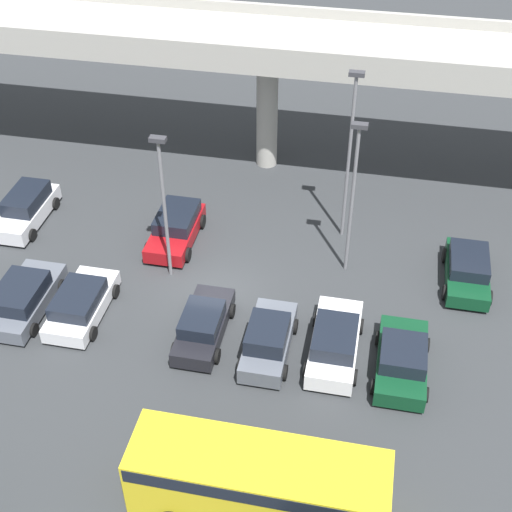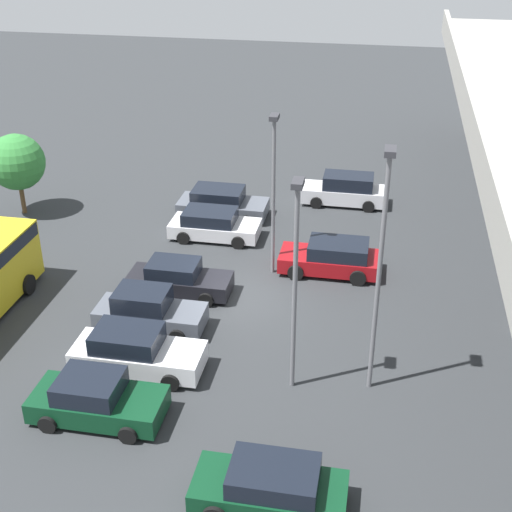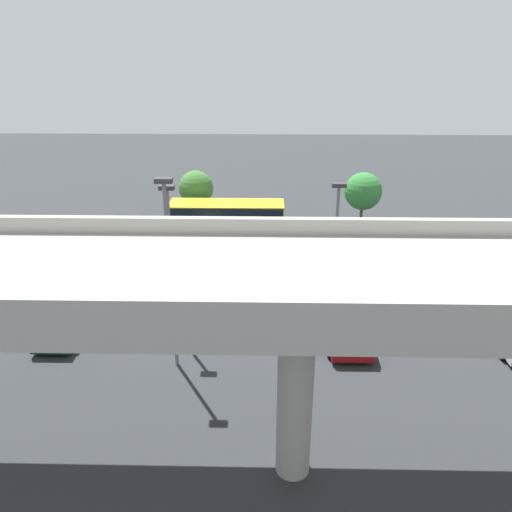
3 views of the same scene
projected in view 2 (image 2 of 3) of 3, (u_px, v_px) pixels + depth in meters
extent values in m
plane|color=#2D3033|center=(237.00, 298.00, 30.45)|extent=(111.10, 111.10, 0.00)
cube|color=#9E9B93|center=(480.00, 130.00, 25.29)|extent=(51.85, 0.30, 0.55)
cylinder|color=#9E9B93|center=(480.00, 84.00, 49.50)|extent=(1.18, 1.18, 6.78)
cube|color=silver|center=(344.00, 194.00, 39.15)|extent=(1.71, 4.55, 0.79)
cube|color=black|center=(348.00, 181.00, 38.76)|extent=(1.58, 2.69, 0.74)
cylinder|color=black|center=(316.00, 203.00, 38.74)|extent=(0.22, 0.64, 0.64)
cylinder|color=black|center=(320.00, 191.00, 40.27)|extent=(0.22, 0.64, 0.64)
cylinder|color=black|center=(368.00, 207.00, 38.27)|extent=(0.22, 0.64, 0.64)
cylinder|color=black|center=(370.00, 194.00, 39.80)|extent=(0.22, 0.64, 0.64)
cube|color=#515660|center=(223.00, 207.00, 37.72)|extent=(2.00, 4.68, 0.70)
cube|color=black|center=(218.00, 195.00, 37.44)|extent=(1.84, 2.61, 0.69)
cylinder|color=black|center=(254.00, 205.00, 38.47)|extent=(0.22, 0.60, 0.60)
cylinder|color=black|center=(246.00, 221.00, 36.70)|extent=(0.22, 0.60, 0.60)
cylinder|color=black|center=(202.00, 201.00, 38.95)|extent=(0.22, 0.60, 0.60)
cylinder|color=black|center=(192.00, 216.00, 37.17)|extent=(0.22, 0.60, 0.60)
cube|color=silver|center=(215.00, 228.00, 35.43)|extent=(1.93, 4.42, 0.66)
cube|color=black|center=(210.00, 216.00, 35.18)|extent=(1.77, 2.54, 0.60)
cylinder|color=black|center=(246.00, 226.00, 36.15)|extent=(0.22, 0.64, 0.64)
cylinder|color=black|center=(238.00, 243.00, 34.43)|extent=(0.22, 0.64, 0.64)
cylinder|color=black|center=(194.00, 221.00, 36.60)|extent=(0.22, 0.64, 0.64)
cylinder|color=black|center=(183.00, 238.00, 34.88)|extent=(0.22, 0.64, 0.64)
cube|color=maroon|center=(329.00, 261.00, 32.26)|extent=(1.95, 4.45, 0.69)
cube|color=black|center=(338.00, 249.00, 31.88)|extent=(1.79, 2.65, 0.64)
cylinder|color=black|center=(296.00, 272.00, 31.70)|extent=(0.22, 0.72, 0.72)
cylinder|color=black|center=(301.00, 252.00, 33.43)|extent=(0.22, 0.72, 0.72)
cylinder|color=black|center=(358.00, 278.00, 31.25)|extent=(0.22, 0.72, 0.72)
cylinder|color=black|center=(360.00, 257.00, 32.98)|extent=(0.22, 0.72, 0.72)
cube|color=black|center=(180.00, 282.00, 30.60)|extent=(1.73, 4.43, 0.69)
cube|color=black|center=(174.00, 268.00, 30.34)|extent=(1.59, 2.13, 0.62)
cylinder|color=black|center=(216.00, 279.00, 31.24)|extent=(0.22, 0.63, 0.63)
cylinder|color=black|center=(206.00, 300.00, 29.70)|extent=(0.22, 0.63, 0.63)
cylinder|color=black|center=(156.00, 274.00, 31.69)|extent=(0.22, 0.63, 0.63)
cylinder|color=black|center=(143.00, 294.00, 30.15)|extent=(0.22, 0.63, 0.63)
cube|color=#515660|center=(151.00, 316.00, 28.15)|extent=(1.74, 4.31, 0.75)
cube|color=black|center=(142.00, 299.00, 27.85)|extent=(1.60, 2.08, 0.75)
cylinder|color=black|center=(190.00, 312.00, 28.82)|extent=(0.22, 0.64, 0.64)
cylinder|color=black|center=(177.00, 337.00, 27.26)|extent=(0.22, 0.64, 0.64)
cylinder|color=black|center=(127.00, 306.00, 29.26)|extent=(0.22, 0.64, 0.64)
cylinder|color=black|center=(111.00, 330.00, 27.70)|extent=(0.22, 0.64, 0.64)
cube|color=silver|center=(139.00, 356.00, 25.72)|extent=(1.88, 4.73, 0.77)
cube|color=black|center=(127.00, 338.00, 25.45)|extent=(1.73, 2.38, 0.70)
cylinder|color=black|center=(185.00, 351.00, 26.43)|extent=(0.22, 0.65, 0.65)
cylinder|color=black|center=(170.00, 383.00, 24.76)|extent=(0.22, 0.65, 0.65)
cylinder|color=black|center=(110.00, 343.00, 26.91)|extent=(0.22, 0.65, 0.65)
cylinder|color=black|center=(91.00, 373.00, 25.24)|extent=(0.22, 0.65, 0.65)
cube|color=#0C381E|center=(99.00, 404.00, 23.42)|extent=(1.95, 4.37, 0.74)
cube|color=black|center=(89.00, 386.00, 23.13)|extent=(1.80, 2.05, 0.65)
cylinder|color=black|center=(148.00, 395.00, 24.17)|extent=(0.22, 0.62, 0.62)
cylinder|color=black|center=(128.00, 435.00, 22.43)|extent=(0.22, 0.62, 0.62)
cylinder|color=black|center=(73.00, 386.00, 24.62)|extent=(0.22, 0.62, 0.62)
cylinder|color=black|center=(48.00, 424.00, 22.88)|extent=(0.22, 0.62, 0.62)
cube|color=#0C381E|center=(269.00, 492.00, 20.03)|extent=(1.88, 4.35, 0.67)
cube|color=black|center=(274.00, 476.00, 19.72)|extent=(1.73, 2.49, 0.60)
cylinder|color=black|center=(230.00, 466.00, 21.17)|extent=(0.22, 0.70, 0.70)
cylinder|color=black|center=(320.00, 479.00, 20.73)|extent=(0.22, 0.70, 0.70)
cylinder|color=black|center=(28.00, 285.00, 30.59)|extent=(0.88, 0.29, 0.88)
cylinder|color=slate|center=(273.00, 200.00, 30.85)|extent=(0.16, 0.16, 7.14)
cube|color=#333338|center=(274.00, 117.00, 29.14)|extent=(0.70, 0.35, 0.20)
cylinder|color=slate|center=(295.00, 293.00, 23.41)|extent=(0.16, 0.16, 7.55)
cube|color=#333338|center=(298.00, 183.00, 21.62)|extent=(0.70, 0.35, 0.20)
cylinder|color=slate|center=(379.00, 280.00, 23.13)|extent=(0.16, 0.16, 8.58)
cube|color=#333338|center=(390.00, 151.00, 21.09)|extent=(0.70, 0.35, 0.20)
cylinder|color=brown|center=(23.00, 199.00, 37.97)|extent=(0.24, 0.24, 1.63)
sphere|color=#337F38|center=(17.00, 162.00, 37.01)|extent=(2.94, 2.94, 2.94)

